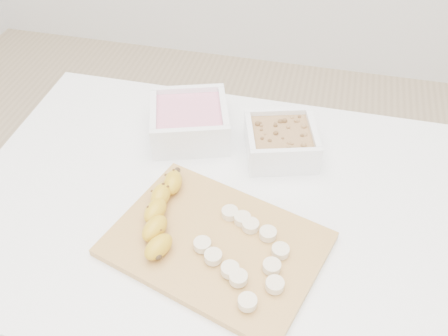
% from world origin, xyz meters
% --- Properties ---
extents(table, '(1.00, 0.70, 0.75)m').
position_xyz_m(table, '(0.00, 0.00, 0.65)').
color(table, white).
rests_on(table, ground).
extents(bowl_yogurt, '(0.21, 0.21, 0.08)m').
position_xyz_m(bowl_yogurt, '(-0.11, 0.18, 0.79)').
color(bowl_yogurt, white).
rests_on(bowl_yogurt, table).
extents(bowl_granola, '(0.18, 0.18, 0.07)m').
position_xyz_m(bowl_granola, '(0.09, 0.16, 0.78)').
color(bowl_granola, white).
rests_on(bowl_granola, table).
extents(cutting_board, '(0.42, 0.35, 0.01)m').
position_xyz_m(cutting_board, '(0.02, -0.11, 0.76)').
color(cutting_board, tan).
rests_on(cutting_board, table).
extents(banana, '(0.06, 0.21, 0.04)m').
position_xyz_m(banana, '(-0.09, -0.09, 0.78)').
color(banana, gold).
rests_on(banana, cutting_board).
extents(banana_slices, '(0.17, 0.21, 0.02)m').
position_xyz_m(banana_slices, '(0.08, -0.13, 0.77)').
color(banana_slices, beige).
rests_on(banana_slices, cutting_board).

